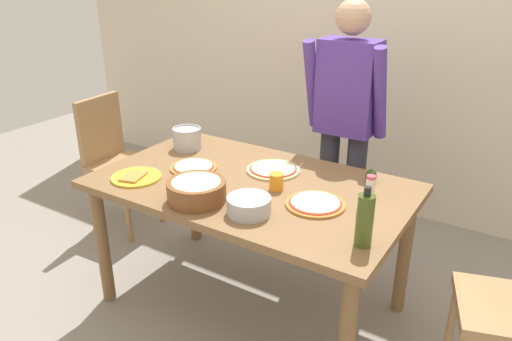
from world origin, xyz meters
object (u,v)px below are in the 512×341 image
at_px(plate_with_slice, 136,177).
at_px(steel_pot, 187,138).
at_px(pizza_second_cooked, 193,167).
at_px(olive_oil_bottle, 365,220).
at_px(mixing_bowl_steel, 249,206).
at_px(salt_shaker, 370,186).
at_px(dining_table, 251,199).
at_px(cup_orange, 276,182).
at_px(popcorn_bowl, 196,189).
at_px(pizza_cooked_on_tray, 315,204).
at_px(person_cook, 346,118).
at_px(avocado, 371,176).
at_px(chair_wooden_left, 114,156).
at_px(pizza_raw_on_board, 273,169).

xyz_separation_m(plate_with_slice, steel_pot, (-0.06, 0.49, 0.06)).
xyz_separation_m(pizza_second_cooked, olive_oil_bottle, (1.07, -0.25, 0.10)).
xyz_separation_m(plate_with_slice, mixing_bowl_steel, (0.71, -0.01, 0.03)).
bearing_deg(mixing_bowl_steel, salt_shaker, 49.54).
distance_m(dining_table, mixing_bowl_steel, 0.36).
bearing_deg(cup_orange, steel_pot, 163.91).
bearing_deg(cup_orange, popcorn_bowl, -129.99).
distance_m(pizza_cooked_on_tray, steel_pot, 1.02).
relative_size(pizza_cooked_on_tray, pizza_second_cooked, 1.09).
relative_size(person_cook, cup_orange, 19.06).
bearing_deg(dining_table, olive_oil_bottle, -20.48).
bearing_deg(popcorn_bowl, pizza_second_cooked, 131.35).
relative_size(cup_orange, salt_shaker, 0.80).
bearing_deg(popcorn_bowl, steel_pot, 133.09).
height_order(person_cook, steel_pot, person_cook).
height_order(olive_oil_bottle, avocado, olive_oil_bottle).
height_order(chair_wooden_left, cup_orange, chair_wooden_left).
bearing_deg(pizza_cooked_on_tray, mixing_bowl_steel, -133.38).
bearing_deg(plate_with_slice, cup_orange, 21.80).
xyz_separation_m(pizza_cooked_on_tray, olive_oil_bottle, (0.31, -0.21, 0.10)).
xyz_separation_m(cup_orange, salt_shaker, (0.42, 0.18, 0.01)).
bearing_deg(avocado, chair_wooden_left, -178.02).
bearing_deg(pizza_raw_on_board, popcorn_bowl, -104.28).
height_order(pizza_cooked_on_tray, mixing_bowl_steel, mixing_bowl_steel).
height_order(dining_table, chair_wooden_left, chair_wooden_left).
bearing_deg(pizza_raw_on_board, olive_oil_bottle, -33.68).
height_order(popcorn_bowl, cup_orange, popcorn_bowl).
height_order(dining_table, steel_pot, steel_pot).
distance_m(steel_pot, avocado, 1.12).
xyz_separation_m(olive_oil_bottle, salt_shaker, (-0.13, 0.44, -0.06)).
relative_size(mixing_bowl_steel, steel_pot, 1.15).
height_order(popcorn_bowl, olive_oil_bottle, olive_oil_bottle).
xyz_separation_m(olive_oil_bottle, cup_orange, (-0.55, 0.26, -0.07)).
height_order(chair_wooden_left, pizza_second_cooked, chair_wooden_left).
distance_m(pizza_raw_on_board, pizza_second_cooked, 0.44).
relative_size(dining_table, chair_wooden_left, 1.68).
distance_m(olive_oil_bottle, steel_pot, 1.38).
bearing_deg(person_cook, steel_pot, -145.32).
bearing_deg(plate_with_slice, pizza_second_cooked, 56.57).
bearing_deg(mixing_bowl_steel, avocado, 61.05).
relative_size(dining_table, person_cook, 0.99).
distance_m(person_cook, pizza_second_cooked, 0.96).
xyz_separation_m(chair_wooden_left, mixing_bowl_steel, (1.49, -0.56, 0.26)).
xyz_separation_m(dining_table, steel_pot, (-0.59, 0.21, 0.16)).
xyz_separation_m(olive_oil_bottle, steel_pot, (-1.29, 0.48, -0.05)).
relative_size(pizza_cooked_on_tray, olive_oil_bottle, 1.09).
distance_m(chair_wooden_left, steel_pot, 0.78).
height_order(person_cook, olive_oil_bottle, person_cook).
height_order(dining_table, mixing_bowl_steel, mixing_bowl_steel).
bearing_deg(steel_pot, pizza_cooked_on_tray, -15.18).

